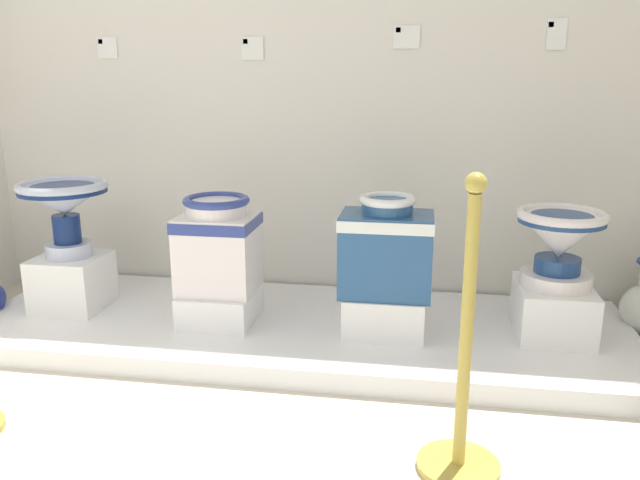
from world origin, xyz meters
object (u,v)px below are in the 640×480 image
plinth_block_tall_cobalt (221,305)px  info_placard_second (252,48)px  antique_toilet_rightmost (560,239)px  info_placard_fourth (556,34)px  stanchion_post_near_right (463,392)px  antique_toilet_tall_cobalt (218,242)px  plinth_block_pale_glazed (384,313)px  info_placard_third (406,37)px  plinth_block_broad_patterned (72,282)px  plinth_block_rightmost (553,310)px  antique_toilet_pale_glazed (386,245)px  antique_toilet_broad_patterned (64,202)px  info_placard_first (107,48)px

plinth_block_tall_cobalt → info_placard_second: 1.32m
antique_toilet_rightmost → info_placard_fourth: bearing=89.9°
info_placard_fourth → stanchion_post_near_right: 1.90m
antique_toilet_tall_cobalt → plinth_block_pale_glazed: antique_toilet_tall_cobalt is taller
info_placard_third → info_placard_second: bearing=-180.0°
antique_toilet_tall_cobalt → plinth_block_tall_cobalt: bearing=0.0°
plinth_block_broad_patterned → antique_toilet_rightmost: size_ratio=0.85×
stanchion_post_near_right → antique_toilet_rightmost: bearing=65.0°
info_placard_fourth → info_placard_second: bearing=180.0°
info_placard_second → info_placard_fourth: 1.49m
antique_toilet_tall_cobalt → plinth_block_rightmost: antique_toilet_tall_cobalt is taller
plinth_block_broad_patterned → antique_toilet_pale_glazed: 1.58m
plinth_block_pale_glazed → antique_toilet_rightmost: (0.74, 0.10, 0.35)m
plinth_block_broad_patterned → antique_toilet_broad_patterned: bearing=63.4°
plinth_block_tall_cobalt → stanchion_post_near_right: bearing=-39.2°
antique_toilet_rightmost → info_placard_first: (-2.28, 0.51, 0.82)m
info_placard_first → stanchion_post_near_right: bearing=-38.5°
plinth_block_tall_cobalt → antique_toilet_rightmost: size_ratio=0.94×
antique_toilet_broad_patterned → info_placard_third: 1.85m
plinth_block_broad_patterned → antique_toilet_tall_cobalt: 0.82m
antique_toilet_broad_patterned → antique_toilet_rightmost: 2.29m
antique_toilet_broad_patterned → antique_toilet_rightmost: (2.29, 0.04, -0.10)m
antique_toilet_tall_cobalt → info_placard_fourth: (1.51, 0.59, 0.93)m
plinth_block_tall_cobalt → plinth_block_rightmost: (1.51, 0.09, 0.04)m
info_placard_first → info_placard_second: size_ratio=0.96×
plinth_block_pale_glazed → info_placard_first: info_placard_first is taller
antique_toilet_broad_patterned → info_placard_first: (0.01, 0.54, 0.73)m
antique_toilet_rightmost → antique_toilet_tall_cobalt: bearing=-176.8°
plinth_block_rightmost → info_placard_second: size_ratio=3.38×
info_placard_third → stanchion_post_near_right: 1.87m
antique_toilet_tall_cobalt → stanchion_post_near_right: stanchion_post_near_right is taller
plinth_block_tall_cobalt → plinth_block_pale_glazed: bearing=-1.0°
antique_toilet_pale_glazed → info_placard_third: bearing=86.6°
antique_toilet_pale_glazed → antique_toilet_rightmost: antique_toilet_pale_glazed is taller
antique_toilet_pale_glazed → antique_toilet_rightmost: 0.75m
info_placard_second → info_placard_third: 0.78m
plinth_block_pale_glazed → antique_toilet_pale_glazed: bearing=26.6°
antique_toilet_tall_cobalt → plinth_block_pale_glazed: 0.82m
plinth_block_pale_glazed → antique_toilet_tall_cobalt: bearing=179.0°
plinth_block_tall_cobalt → antique_toilet_tall_cobalt: antique_toilet_tall_cobalt is taller
antique_toilet_broad_patterned → info_placard_first: bearing=89.3°
info_placard_second → info_placard_third: bearing=0.0°
plinth_block_pale_glazed → stanchion_post_near_right: bearing=-71.0°
antique_toilet_pale_glazed → info_placard_third: 1.09m
plinth_block_pale_glazed → antique_toilet_rightmost: 0.82m
antique_toilet_tall_cobalt → plinth_block_rightmost: bearing=3.2°
plinth_block_pale_glazed → plinth_block_rightmost: plinth_block_rightmost is taller
info_placard_third → stanchion_post_near_right: (0.26, -1.46, -1.13)m
antique_toilet_rightmost → info_placard_second: bearing=161.1°
info_placard_third → antique_toilet_broad_patterned: bearing=-161.1°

